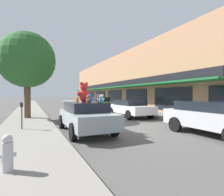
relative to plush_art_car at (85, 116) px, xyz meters
name	(u,v)px	position (x,y,z in m)	size (l,w,h in m)	color
ground_plane	(128,127)	(2.49, 0.19, -0.78)	(260.00, 260.00, 0.00)	#514F4C
sidewalk_near	(27,135)	(-2.50, 0.19, -0.71)	(2.68, 90.00, 0.14)	gray
sidewalk_far	(192,120)	(7.48, 0.19, -0.71)	(2.68, 90.00, 0.14)	gray
storefront_row	(144,83)	(14.06, 14.90, 2.94)	(12.33, 39.88, 7.44)	tan
plush_art_car	(85,116)	(0.00, 0.00, 0.00)	(1.99, 4.53, 1.42)	#8C999E
teddy_bear_giant	(84,92)	(0.00, 0.18, 1.11)	(0.73, 0.48, 0.97)	red
teddy_bear_pink	(98,99)	(0.48, -0.51, 0.82)	(0.27, 0.18, 0.36)	pink
teddy_bear_white	(102,98)	(0.67, -0.48, 0.82)	(0.28, 0.19, 0.37)	white
teddy_bear_purple	(83,99)	(0.16, 0.93, 0.78)	(0.21, 0.16, 0.28)	purple
teddy_bear_brown	(88,99)	(-0.06, -0.65, 0.80)	(0.18, 0.25, 0.33)	olive
teddy_bear_blue	(90,99)	(0.06, -0.52, 0.83)	(0.28, 0.22, 0.38)	blue
teddy_bear_teal	(100,99)	(0.43, -0.93, 0.79)	(0.20, 0.20, 0.30)	teal
teddy_bear_orange	(77,99)	(-0.19, 0.72, 0.77)	(0.20, 0.14, 0.27)	orange
parked_car_far_left	(214,116)	(4.86, -3.10, 0.05)	(2.00, 4.27, 1.47)	#B7B7BC
parked_car_far_center	(130,108)	(4.86, 3.98, -0.03)	(2.07, 4.60, 1.35)	silver
parked_car_far_right	(100,103)	(4.86, 10.59, 0.02)	(2.06, 4.01, 1.51)	#336B3D
street_tree	(27,60)	(-2.55, 5.73, 3.45)	(3.93, 3.93, 6.08)	brown
fire_hydrant	(8,153)	(-2.81, -3.79, -0.24)	(0.33, 0.22, 0.79)	#B2B2B7
parking_meter	(22,112)	(-2.74, 1.23, 0.17)	(0.14, 0.10, 1.27)	#4C4C51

